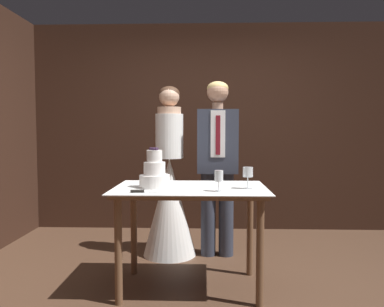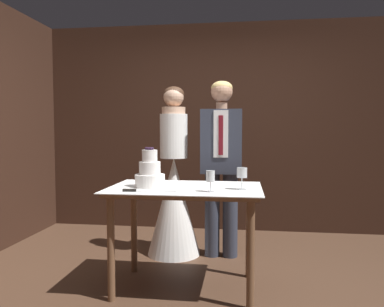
# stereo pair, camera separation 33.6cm
# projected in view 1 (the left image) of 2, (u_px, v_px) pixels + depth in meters

# --- Properties ---
(ground_plane) EXTENTS (40.00, 40.00, 0.00)m
(ground_plane) POSITION_uv_depth(u_px,v_px,m) (208.00, 293.00, 2.93)
(ground_plane) COLOR #4C3323
(wall_back) EXTENTS (4.67, 0.12, 2.62)m
(wall_back) POSITION_uv_depth(u_px,v_px,m) (207.00, 128.00, 4.84)
(wall_back) COLOR #382116
(wall_back) RESTS_ON ground_plane
(cake_table) EXTENTS (1.21, 0.78, 0.82)m
(cake_table) POSITION_uv_depth(u_px,v_px,m) (190.00, 201.00, 2.98)
(cake_table) COLOR brown
(cake_table) RESTS_ON ground_plane
(tiered_cake) EXTENTS (0.24, 0.24, 0.32)m
(tiered_cake) POSITION_uv_depth(u_px,v_px,m) (155.00, 174.00, 2.95)
(tiered_cake) COLOR white
(tiered_cake) RESTS_ON cake_table
(cake_knife) EXTENTS (0.40, 0.05, 0.02)m
(cake_knife) POSITION_uv_depth(u_px,v_px,m) (147.00, 191.00, 2.72)
(cake_knife) COLOR silver
(cake_knife) RESTS_ON cake_table
(wine_glass_near) EXTENTS (0.08, 0.08, 0.17)m
(wine_glass_near) POSITION_uv_depth(u_px,v_px,m) (248.00, 173.00, 2.89)
(wine_glass_near) COLOR silver
(wine_glass_near) RESTS_ON cake_table
(wine_glass_middle) EXTENTS (0.06, 0.06, 0.16)m
(wine_glass_middle) POSITION_uv_depth(u_px,v_px,m) (219.00, 177.00, 2.76)
(wine_glass_middle) COLOR silver
(wine_glass_middle) RESTS_ON cake_table
(bride) EXTENTS (0.54, 0.54, 1.72)m
(bride) POSITION_uv_depth(u_px,v_px,m) (170.00, 194.00, 3.81)
(bride) COLOR white
(bride) RESTS_ON ground_plane
(groom) EXTENTS (0.40, 0.25, 1.77)m
(groom) POSITION_uv_depth(u_px,v_px,m) (217.00, 158.00, 3.77)
(groom) COLOR #333847
(groom) RESTS_ON ground_plane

